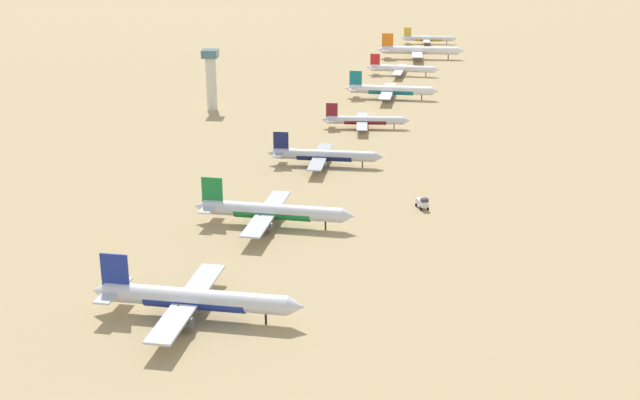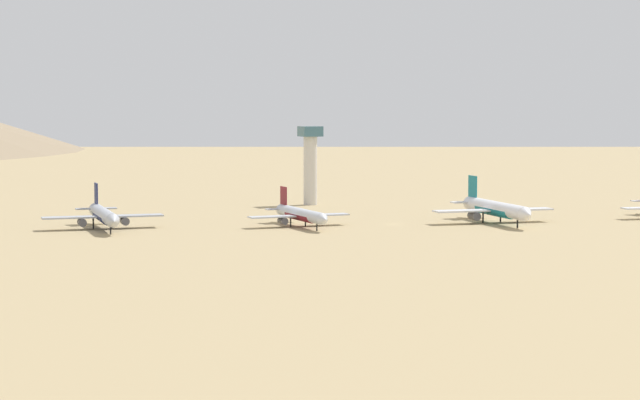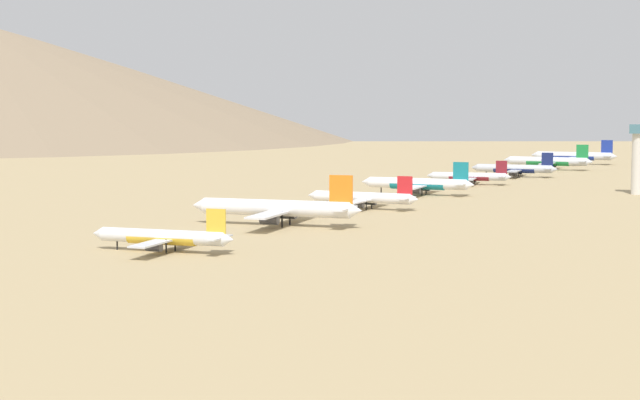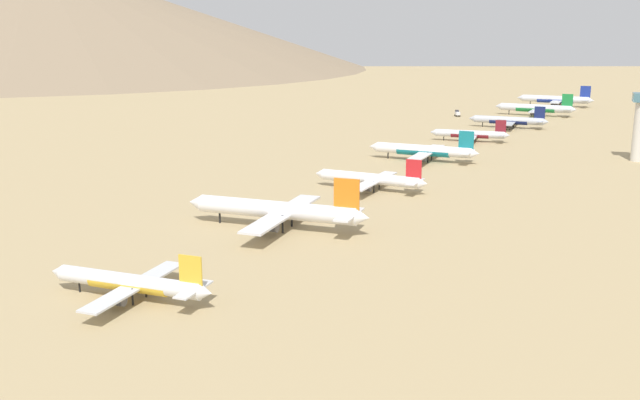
% 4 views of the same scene
% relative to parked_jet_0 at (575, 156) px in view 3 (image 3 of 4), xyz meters
% --- Properties ---
extents(ground_plane, '(2463.86, 2463.86, 0.00)m').
position_rel_parked_jet_0_xyz_m(ground_plane, '(41.00, 204.56, -4.91)').
color(ground_plane, tan).
extents(parked_jet_0, '(51.23, 41.77, 14.77)m').
position_rel_parked_jet_0_xyz_m(parked_jet_0, '(0.00, 0.00, 0.00)').
color(parked_jet_0, silver).
rests_on(parked_jet_0, ground).
extents(parked_jet_1, '(49.18, 40.12, 14.19)m').
position_rel_parked_jet_0_xyz_m(parked_jet_1, '(11.28, 59.62, -0.19)').
color(parked_jet_1, silver).
rests_on(parked_jet_1, ground).
extents(parked_jet_2, '(42.90, 34.88, 12.37)m').
position_rel_parked_jet_0_xyz_m(parked_jet_2, '(23.52, 121.11, -0.80)').
color(parked_jet_2, '#B2B7C1').
rests_on(parked_jet_2, ground).
extents(parked_jet_3, '(37.93, 30.72, 10.96)m').
position_rel_parked_jet_0_xyz_m(parked_jet_3, '(38.02, 176.16, -1.27)').
color(parked_jet_3, silver).
rests_on(parked_jet_3, ground).
extents(parked_jet_4, '(46.62, 37.97, 13.44)m').
position_rel_parked_jet_0_xyz_m(parked_jet_4, '(50.14, 234.37, -0.44)').
color(parked_jet_4, white).
rests_on(parked_jet_4, ground).
extents(parked_jet_5, '(40.77, 33.28, 11.77)m').
position_rel_parked_jet_0_xyz_m(parked_jet_5, '(57.61, 293.88, -0.95)').
color(parked_jet_5, white).
rests_on(parked_jet_5, ground).
extents(parked_jet_6, '(53.53, 43.42, 15.45)m').
position_rel_parked_jet_0_xyz_m(parked_jet_6, '(70.23, 348.00, 0.29)').
color(parked_jet_6, white).
rests_on(parked_jet_6, ground).
extents(parked_jet_7, '(38.22, 31.02, 11.03)m').
position_rel_parked_jet_0_xyz_m(parked_jet_7, '(79.52, 406.69, -1.25)').
color(parked_jet_7, silver).
rests_on(parked_jet_7, ground).
extents(service_truck, '(4.22, 5.67, 3.90)m').
position_rel_parked_jet_0_xyz_m(service_truck, '(57.11, 77.60, -2.84)').
color(service_truck, silver).
rests_on(service_truck, ground).
extents(control_tower, '(7.20, 7.20, 27.92)m').
position_rel_parked_jet_0_xyz_m(control_tower, '(-33.06, 207.11, 10.73)').
color(control_tower, beige).
rests_on(control_tower, ground).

